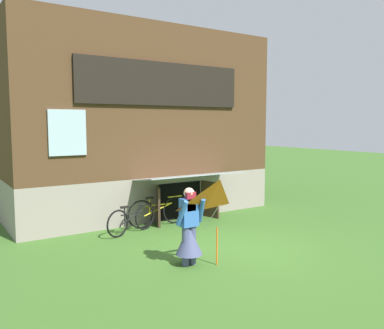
# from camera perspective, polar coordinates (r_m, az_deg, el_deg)

# --- Properties ---
(ground_plane) EXTENTS (60.00, 60.00, 0.00)m
(ground_plane) POSITION_cam_1_polar(r_m,az_deg,el_deg) (9.07, 5.44, -11.74)
(ground_plane) COLOR #386023
(log_house) EXTENTS (7.73, 5.97, 5.48)m
(log_house) POSITION_cam_1_polar(r_m,az_deg,el_deg) (13.31, -9.29, 5.76)
(log_house) COLOR gray
(log_house) RESTS_ON ground_plane
(person) EXTENTS (0.60, 0.52, 1.51)m
(person) POSITION_cam_1_polar(r_m,az_deg,el_deg) (7.86, -0.41, -9.65)
(person) COLOR #474C75
(person) RESTS_ON ground_plane
(kite) EXTENTS (0.92, 0.83, 1.63)m
(kite) POSITION_cam_1_polar(r_m,az_deg,el_deg) (7.50, 3.98, -5.31)
(kite) COLOR orange
(kite) RESTS_ON ground_plane
(bicycle_yellow) EXTENTS (1.78, 0.09, 0.81)m
(bicycle_yellow) POSITION_cam_1_polar(r_m,az_deg,el_deg) (10.88, -4.80, -6.63)
(bicycle_yellow) COLOR black
(bicycle_yellow) RESTS_ON ground_plane
(bicycle_black) EXTENTS (1.52, 0.54, 0.73)m
(bicycle_black) POSITION_cam_1_polar(r_m,az_deg,el_deg) (10.23, -8.55, -7.70)
(bicycle_black) COLOR black
(bicycle_black) RESTS_ON ground_plane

